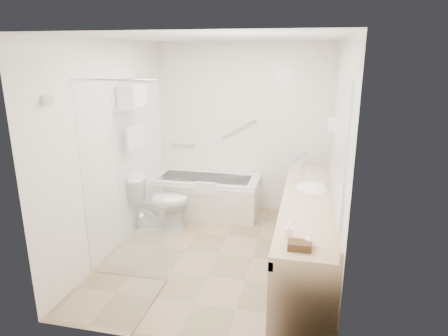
% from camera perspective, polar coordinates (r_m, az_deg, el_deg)
% --- Properties ---
extents(floor, '(3.20, 3.20, 0.00)m').
position_cam_1_polar(floor, '(4.96, -0.78, -12.13)').
color(floor, '#9B7E5F').
rests_on(floor, ground).
extents(ceiling, '(2.60, 3.20, 0.10)m').
position_cam_1_polar(ceiling, '(4.36, -0.91, 18.14)').
color(ceiling, silver).
rests_on(ceiling, wall_back).
extents(wall_back, '(2.60, 0.10, 2.50)m').
position_cam_1_polar(wall_back, '(6.03, 2.72, 5.68)').
color(wall_back, silver).
rests_on(wall_back, ground).
extents(wall_front, '(2.60, 0.10, 2.50)m').
position_cam_1_polar(wall_front, '(3.04, -7.89, -5.31)').
color(wall_front, silver).
rests_on(wall_front, ground).
extents(wall_left, '(0.10, 3.20, 2.50)m').
position_cam_1_polar(wall_left, '(4.96, -15.64, 2.75)').
color(wall_left, silver).
rests_on(wall_left, ground).
extents(wall_right, '(0.10, 3.20, 2.50)m').
position_cam_1_polar(wall_right, '(4.39, 15.91, 1.01)').
color(wall_right, silver).
rests_on(wall_right, ground).
extents(bathtub, '(1.60, 0.73, 0.59)m').
position_cam_1_polar(bathtub, '(6.05, -2.68, -3.85)').
color(bathtub, white).
rests_on(bathtub, floor).
extents(grab_bar_short, '(0.40, 0.03, 0.03)m').
position_cam_1_polar(grab_bar_short, '(6.28, -5.96, 3.25)').
color(grab_bar_short, silver).
rests_on(grab_bar_short, wall_back).
extents(grab_bar_long, '(0.53, 0.03, 0.33)m').
position_cam_1_polar(grab_bar_long, '(6.00, 2.18, 5.63)').
color(grab_bar_long, silver).
rests_on(grab_bar_long, wall_back).
extents(shower_enclosure, '(0.96, 0.91, 2.11)m').
position_cam_1_polar(shower_enclosure, '(3.92, -13.05, -3.43)').
color(shower_enclosure, silver).
rests_on(shower_enclosure, floor).
extents(towel_shelf, '(0.24, 0.55, 0.81)m').
position_cam_1_polar(towel_shelf, '(5.12, -12.93, 9.09)').
color(towel_shelf, silver).
rests_on(towel_shelf, wall_left).
extents(vanity_counter, '(0.55, 2.70, 0.95)m').
position_cam_1_polar(vanity_counter, '(4.44, 11.81, -6.88)').
color(vanity_counter, tan).
rests_on(vanity_counter, floor).
extents(sink, '(0.40, 0.52, 0.14)m').
position_cam_1_polar(sink, '(4.75, 12.41, -3.04)').
color(sink, white).
rests_on(sink, vanity_counter).
extents(faucet, '(0.03, 0.03, 0.14)m').
position_cam_1_polar(faucet, '(4.71, 14.25, -1.88)').
color(faucet, silver).
rests_on(faucet, vanity_counter).
extents(mirror, '(0.02, 2.00, 1.20)m').
position_cam_1_polar(mirror, '(4.18, 16.18, 4.46)').
color(mirror, '#B7BCC4').
rests_on(mirror, wall_right).
extents(hairdryer_unit, '(0.08, 0.10, 0.18)m').
position_cam_1_polar(hairdryer_unit, '(5.37, 15.01, 5.99)').
color(hairdryer_unit, white).
rests_on(hairdryer_unit, wall_right).
extents(toilet, '(0.86, 0.62, 0.77)m').
position_cam_1_polar(toilet, '(5.54, -9.11, -4.84)').
color(toilet, white).
rests_on(toilet, floor).
extents(amenity_basket, '(0.19, 0.13, 0.06)m').
position_cam_1_polar(amenity_basket, '(3.28, 10.77, -10.83)').
color(amenity_basket, '#4E341B').
rests_on(amenity_basket, vanity_counter).
extents(soap_bottle_a, '(0.07, 0.15, 0.07)m').
position_cam_1_polar(soap_bottle_a, '(3.45, 9.23, -9.31)').
color(soap_bottle_a, white).
rests_on(soap_bottle_a, vanity_counter).
extents(soap_bottle_b, '(0.11, 0.14, 0.10)m').
position_cam_1_polar(soap_bottle_b, '(3.33, 12.16, -10.14)').
color(soap_bottle_b, white).
rests_on(soap_bottle_b, vanity_counter).
extents(water_bottle_left, '(0.06, 0.06, 0.20)m').
position_cam_1_polar(water_bottle_left, '(5.52, 11.41, 1.10)').
color(water_bottle_left, silver).
rests_on(water_bottle_left, vanity_counter).
extents(water_bottle_mid, '(0.06, 0.06, 0.20)m').
position_cam_1_polar(water_bottle_mid, '(5.52, 11.30, 1.08)').
color(water_bottle_mid, silver).
rests_on(water_bottle_mid, vanity_counter).
extents(water_bottle_right, '(0.07, 0.07, 0.22)m').
position_cam_1_polar(water_bottle_right, '(5.17, 10.62, 0.18)').
color(water_bottle_right, silver).
rests_on(water_bottle_right, vanity_counter).
extents(drinking_glass_near, '(0.07, 0.07, 0.09)m').
position_cam_1_polar(drinking_glass_near, '(4.85, 9.79, -1.56)').
color(drinking_glass_near, silver).
rests_on(drinking_glass_near, vanity_counter).
extents(drinking_glass_far, '(0.10, 0.10, 0.10)m').
position_cam_1_polar(drinking_glass_far, '(4.95, 11.88, -1.21)').
color(drinking_glass_far, silver).
rests_on(drinking_glass_far, vanity_counter).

